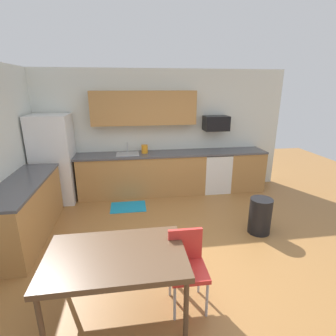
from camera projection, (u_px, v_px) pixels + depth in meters
The scene contains 18 objects.
ground_plane at pixel (178, 253), 3.79m from camera, with size 12.00×12.00×0.00m, color #9E6B38.
wall_back at pixel (157, 132), 5.88m from camera, with size 5.80×0.10×2.70m, color silver.
cabinet_run_back at pixel (143, 175), 5.77m from camera, with size 2.74×0.60×0.90m, color #AD7A42.
cabinet_run_back_right at pixel (244, 170), 6.10m from camera, with size 0.81×0.60×0.90m, color #AD7A42.
cabinet_run_left at pixel (26, 212), 4.08m from camera, with size 0.60×2.00×0.90m, color #AD7A42.
countertop_back at pixel (159, 154), 5.68m from camera, with size 4.80×0.64×0.04m, color #4C4C51.
countertop_left at pixel (21, 184), 3.94m from camera, with size 0.64×2.00×0.04m, color #4C4C51.
upper_cabinets_back at pixel (144, 108), 5.47m from camera, with size 2.20×0.34×0.70m, color #AD7A42.
refrigerator at pixel (54, 159), 5.30m from camera, with size 0.76×0.70×1.81m, color white.
oven_range at pixel (215, 171), 6.00m from camera, with size 0.60×0.60×0.91m.
microwave at pixel (216, 123), 5.77m from camera, with size 0.54×0.36×0.32m, color black.
sink_basin at pixel (128, 157), 5.60m from camera, with size 0.48×0.40×0.14m, color #A5A8AD.
sink_faucet at pixel (127, 148), 5.72m from camera, with size 0.02×0.02×0.24m, color #B2B5BA.
dining_table at pixel (116, 259), 2.60m from camera, with size 1.40×0.90×0.74m.
chair_near_table at pixel (187, 263), 2.81m from camera, with size 0.40×0.40×0.85m.
trash_bin at pixel (260, 216), 4.26m from camera, with size 0.36×0.36×0.60m, color black.
floor_mat at pixel (128, 207), 5.24m from camera, with size 0.70×0.50×0.01m, color #198CBF.
kettle at pixel (145, 149), 5.65m from camera, with size 0.14×0.14×0.20m, color orange.
Camera 1 is at (-0.63, -3.18, 2.33)m, focal length 27.73 mm.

